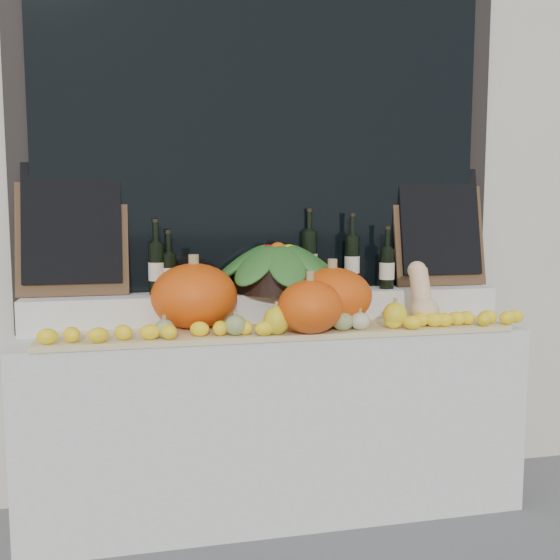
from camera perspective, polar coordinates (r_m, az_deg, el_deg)
The scene contains 18 objects.
storefront_facade at distance 3.67m, azimuth -2.84°, elevation 19.17°, with size 7.00×0.94×4.50m.
display_sill at distance 3.04m, azimuth -0.31°, elevation -12.67°, with size 2.30×0.55×0.88m, color silver.
rear_tier at distance 3.06m, azimuth -0.91°, elevation -2.52°, with size 2.30×0.25×0.16m, color silver.
straw_bedding at distance 2.81m, azimuth 0.22°, elevation -4.73°, with size 2.10×0.32×0.03m, color tan.
pumpkin_left at distance 2.83m, azimuth -7.85°, elevation -1.44°, with size 0.39×0.39×0.29m, color #E5500C.
pumpkin_right at distance 2.90m, azimuth 4.80°, elevation -1.47°, with size 0.37×0.37×0.27m, color #E5500C.
pumpkin_center at distance 2.69m, azimuth 2.76°, elevation -2.46°, with size 0.28×0.28×0.23m, color #E5500C.
butternut_squash at distance 3.01m, azimuth 12.84°, elevation -1.49°, with size 0.14×0.20×0.29m.
decorative_gourds at distance 2.72m, azimuth 2.70°, elevation -3.76°, with size 1.12×0.14×0.15m.
lemon_heap at distance 2.69m, azimuth 0.74°, elevation -4.25°, with size 2.20×0.16×0.06m, color yellow, non-canonical shape.
produce_bowl at distance 3.03m, azimuth -0.19°, elevation 1.23°, with size 0.66×0.66×0.25m.
wine_bottle_far_left at distance 2.96m, azimuth -11.22°, elevation 1.07°, with size 0.08×0.08×0.35m.
wine_bottle_near_left at distance 2.97m, azimuth -10.12°, elevation 0.60°, with size 0.08×0.08×0.30m.
wine_bottle_tall at distance 3.14m, azimuth 2.68°, elevation 1.91°, with size 0.08×0.08×0.40m.
wine_bottle_near_right at distance 3.15m, azimuth 6.60°, elevation 1.69°, with size 0.08×0.08×0.38m.
wine_bottle_far_right at distance 3.18m, azimuth 9.75°, elevation 1.10°, with size 0.08×0.08×0.31m.
chalkboard_left at distance 3.04m, azimuth -18.47°, elevation 4.67°, with size 0.50×0.15×0.61m.
chalkboard_right at distance 3.39m, azimuth 14.34°, elevation 4.95°, with size 0.50×0.15×0.61m.
Camera 1 is at (-0.61, -1.29, 1.44)m, focal length 40.00 mm.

